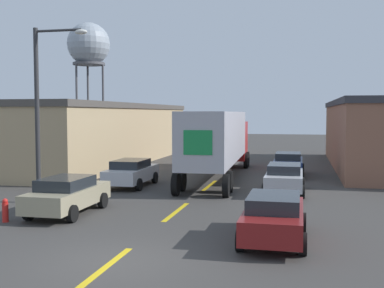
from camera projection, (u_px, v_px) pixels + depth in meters
The scene contains 12 objects.
ground_plane at pixel (113, 262), 12.79m from camera, with size 160.00×160.00×0.00m, color #3D3A38.
road_centerline at pixel (176, 212), 19.28m from camera, with size 0.20×18.23×0.01m.
warehouse_left at pixel (66, 133), 39.07m from camera, with size 13.54×25.53×4.71m.
semi_truck at pixel (219, 138), 29.16m from camera, with size 3.22×15.31×4.04m.
parked_car_left_far at pixel (131, 172), 25.94m from camera, with size 1.97×4.43×1.46m.
parked_car_right_far at pixel (288, 163), 30.54m from camera, with size 1.97×4.43×1.46m.
parked_car_right_mid at pixel (284, 178), 23.76m from camera, with size 1.97×4.43×1.46m.
parked_car_left_near at pixel (67, 194), 18.85m from camera, with size 1.97×4.43×1.46m.
parked_car_right_near at pixel (274, 216), 14.83m from camera, with size 1.97×4.43×1.46m.
water_tower at pixel (89, 46), 62.59m from camera, with size 5.54×5.54×15.71m.
street_lamp at pixel (43, 102), 20.93m from camera, with size 2.51×0.32×7.64m.
fire_hydrant at pixel (5, 210), 17.44m from camera, with size 0.22×0.22×0.87m.
Camera 1 is at (4.86, -11.78, 3.95)m, focal length 45.00 mm.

